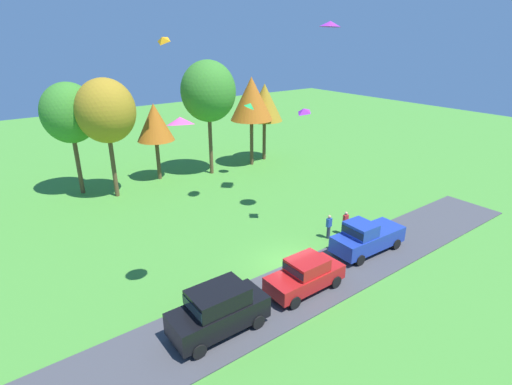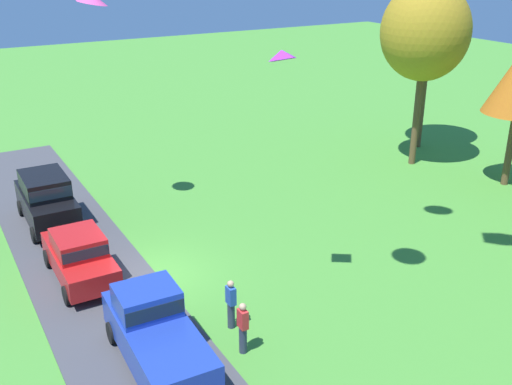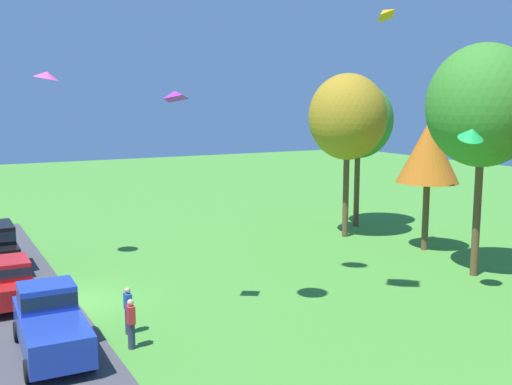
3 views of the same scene
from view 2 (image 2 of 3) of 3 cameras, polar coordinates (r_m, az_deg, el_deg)
ground_plane at (r=22.79m, az=-9.76°, el=-7.85°), size 120.00×120.00×0.00m
pavement_strip at (r=22.29m, az=-14.80°, el=-8.98°), size 36.00×4.40×0.06m
car_suv_far_end at (r=27.43m, az=-19.35°, el=-0.45°), size 4.61×2.07×2.28m
car_sedan_by_flagpole at (r=22.65m, az=-16.47°, el=-5.70°), size 4.40×1.95×1.84m
car_pickup_mid_row at (r=17.92m, az=-9.57°, el=-12.85°), size 5.06×2.18×2.14m
person_watching_sky at (r=18.21m, az=-1.26°, el=-12.74°), size 0.36×0.24×1.71m
person_on_lawn at (r=19.28m, az=-2.40°, el=-10.53°), size 0.36×0.24×1.71m
tree_lone_near at (r=36.69m, az=16.22°, el=14.62°), size 4.46×4.46×9.42m
tree_right_of_center at (r=33.37m, az=15.82°, el=14.48°), size 4.65×4.65×9.82m
kite_diamond_low_drifter at (r=18.14m, az=2.43°, el=12.98°), size 0.87×0.84×0.48m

